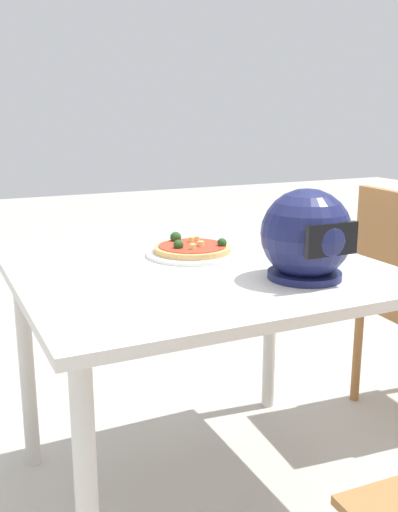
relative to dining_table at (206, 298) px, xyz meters
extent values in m
plane|color=#B2ADA3|center=(0.00, 0.00, -0.64)|extent=(14.00, 14.00, 0.00)
cube|color=beige|center=(0.00, 0.00, 0.07)|extent=(1.07, 0.89, 0.03)
cylinder|color=beige|center=(-0.47, -0.39, -0.29)|extent=(0.05, 0.05, 0.70)
cylinder|color=beige|center=(0.47, -0.39, -0.29)|extent=(0.05, 0.05, 0.70)
cylinder|color=beige|center=(0.47, 0.39, -0.29)|extent=(0.05, 0.05, 0.70)
cylinder|color=white|center=(-0.04, -0.19, 0.09)|extent=(0.30, 0.30, 0.01)
cylinder|color=tan|center=(-0.04, -0.19, 0.11)|extent=(0.25, 0.25, 0.02)
cylinder|color=red|center=(-0.04, -0.19, 0.12)|extent=(0.22, 0.22, 0.00)
sphere|color=#234C1E|center=(0.01, -0.17, 0.13)|extent=(0.03, 0.03, 0.03)
sphere|color=#234C1E|center=(-0.12, -0.14, 0.13)|extent=(0.03, 0.03, 0.03)
sphere|color=#234C1E|center=(-0.02, -0.27, 0.13)|extent=(0.04, 0.04, 0.04)
cylinder|color=#E0D172|center=(-0.09, -0.25, 0.13)|extent=(0.02, 0.02, 0.01)
cylinder|color=#E0D172|center=(-0.02, -0.13, 0.13)|extent=(0.02, 0.02, 0.02)
cylinder|color=#E0D172|center=(-0.06, -0.23, 0.13)|extent=(0.03, 0.03, 0.02)
cylinder|color=#E0D172|center=(-0.06, -0.16, 0.13)|extent=(0.02, 0.02, 0.01)
cylinder|color=#E0D172|center=(-0.06, -0.16, 0.13)|extent=(0.03, 0.03, 0.02)
sphere|color=#191E4C|center=(-0.21, 0.19, 0.21)|extent=(0.25, 0.25, 0.25)
cylinder|color=#191E4C|center=(-0.21, 0.19, 0.10)|extent=(0.20, 0.20, 0.02)
cube|color=black|center=(-0.21, 0.30, 0.22)|extent=(0.15, 0.02, 0.08)
cube|color=#996638|center=(-0.80, -0.10, 0.03)|extent=(0.06, 0.38, 0.45)
cylinder|color=#996638|center=(-0.83, -0.27, -0.43)|extent=(0.04, 0.04, 0.43)
camera|label=1|loc=(0.72, 1.47, 0.53)|focal=40.85mm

